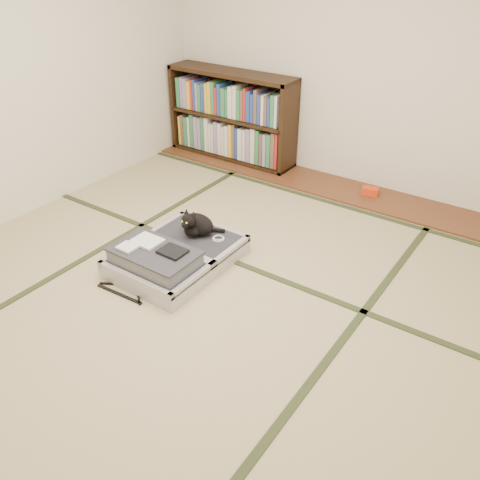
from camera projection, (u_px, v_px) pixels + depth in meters
The scene contains 10 objects.
floor at pixel (205, 290), 3.52m from camera, with size 4.50×4.50×0.00m, color tan.
wood_strip at pixel (333, 187), 4.92m from camera, with size 4.00×0.50×0.02m, color brown.
red_item at pixel (370, 191), 4.74m from camera, with size 0.15×0.09×0.07m, color red.
room_shell at pixel (196, 75), 2.76m from camera, with size 4.50×4.50×4.50m.
tatami_borders at pixel (245, 257), 3.87m from camera, with size 4.00×4.50×0.01m.
bookcase at pixel (232, 118), 5.35m from camera, with size 1.43×0.33×0.92m.
suitcase at pixel (173, 257), 3.71m from camera, with size 0.69×0.92×0.27m.
cat at pixel (196, 224), 3.86m from camera, with size 0.31×0.31×0.25m.
cable_coil at pixel (218, 238), 3.84m from camera, with size 0.10×0.10×0.02m.
hanger at pixel (123, 292), 3.49m from camera, with size 0.41×0.20×0.01m.
Camera 1 is at (1.81, -2.19, 2.13)m, focal length 38.00 mm.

